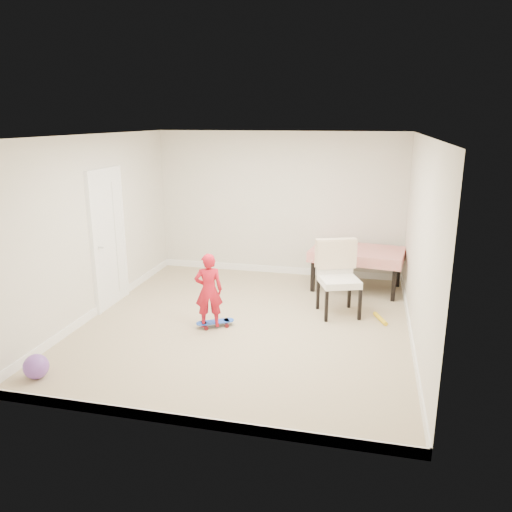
% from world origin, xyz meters
% --- Properties ---
extents(ground, '(5.00, 5.00, 0.00)m').
position_xyz_m(ground, '(0.00, 0.00, 0.00)').
color(ground, tan).
rests_on(ground, ground).
extents(ceiling, '(4.50, 5.00, 0.04)m').
position_xyz_m(ceiling, '(0.00, 0.00, 2.58)').
color(ceiling, silver).
rests_on(ceiling, wall_back).
extents(wall_back, '(4.50, 0.04, 2.60)m').
position_xyz_m(wall_back, '(0.00, 2.48, 1.30)').
color(wall_back, beige).
rests_on(wall_back, ground).
extents(wall_front, '(4.50, 0.04, 2.60)m').
position_xyz_m(wall_front, '(0.00, -2.48, 1.30)').
color(wall_front, beige).
rests_on(wall_front, ground).
extents(wall_left, '(0.04, 5.00, 2.60)m').
position_xyz_m(wall_left, '(-2.23, 0.00, 1.30)').
color(wall_left, beige).
rests_on(wall_left, ground).
extents(wall_right, '(0.04, 5.00, 2.60)m').
position_xyz_m(wall_right, '(2.23, 0.00, 1.30)').
color(wall_right, beige).
rests_on(wall_right, ground).
extents(door, '(0.11, 0.94, 2.11)m').
position_xyz_m(door, '(-2.22, 0.30, 1.02)').
color(door, white).
rests_on(door, ground).
extents(baseboard_back, '(4.50, 0.02, 0.12)m').
position_xyz_m(baseboard_back, '(0.00, 2.49, 0.06)').
color(baseboard_back, white).
rests_on(baseboard_back, ground).
extents(baseboard_front, '(4.50, 0.02, 0.12)m').
position_xyz_m(baseboard_front, '(0.00, -2.49, 0.06)').
color(baseboard_front, white).
rests_on(baseboard_front, ground).
extents(baseboard_left, '(0.02, 5.00, 0.12)m').
position_xyz_m(baseboard_left, '(-2.24, 0.00, 0.06)').
color(baseboard_left, white).
rests_on(baseboard_left, ground).
extents(baseboard_right, '(0.02, 5.00, 0.12)m').
position_xyz_m(baseboard_right, '(2.24, 0.00, 0.06)').
color(baseboard_right, white).
rests_on(baseboard_right, ground).
extents(dining_table, '(1.61, 1.14, 0.70)m').
position_xyz_m(dining_table, '(1.46, 1.88, 0.35)').
color(dining_table, '#A8080C').
rests_on(dining_table, ground).
extents(dining_chair, '(0.79, 0.84, 1.10)m').
position_xyz_m(dining_chair, '(1.24, 0.66, 0.55)').
color(dining_chair, white).
rests_on(dining_chair, ground).
extents(skateboard, '(0.56, 0.44, 0.08)m').
position_xyz_m(skateboard, '(-0.39, -0.19, 0.04)').
color(skateboard, blue).
rests_on(skateboard, ground).
extents(child, '(0.44, 0.36, 1.04)m').
position_xyz_m(child, '(-0.45, -0.26, 0.52)').
color(child, red).
rests_on(child, ground).
extents(balloon, '(0.28, 0.28, 0.28)m').
position_xyz_m(balloon, '(-1.91, -2.01, 0.14)').
color(balloon, purple).
rests_on(balloon, ground).
extents(foam_toy, '(0.21, 0.39, 0.06)m').
position_xyz_m(foam_toy, '(1.86, 0.55, 0.03)').
color(foam_toy, yellow).
rests_on(foam_toy, ground).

